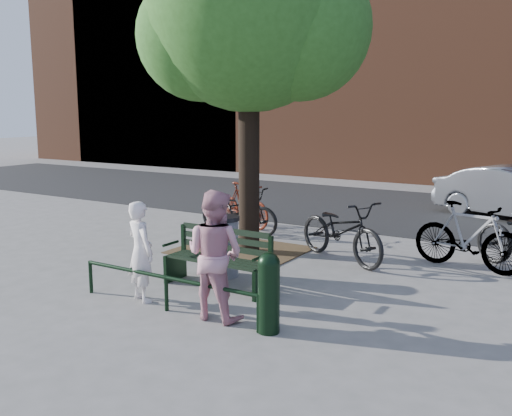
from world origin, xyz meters
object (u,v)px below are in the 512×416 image
Objects in this scene: bicycle_c at (341,230)px; person_left at (141,251)px; bollard at (269,290)px; litter_bin at (225,246)px; park_bench at (220,257)px; person_right at (215,255)px.

person_left is at bearing -177.80° from bicycle_c.
bollard is 1.01× the size of litter_bin.
litter_bin is at bearing 173.01° from bicycle_c.
park_bench is at bearing -62.86° from litter_bin.
litter_bin reaches higher than park_bench.
park_bench is 0.59m from litter_bin.
park_bench is 1.69× the size of bollard.
person_right reaches higher than bollard.
park_bench is 1.70× the size of litter_bin.
litter_bin is 2.31m from bicycle_c.
person_right is 1.70× the size of litter_bin.
person_left is 1.44× the size of litter_bin.
park_bench is 0.79× the size of bicycle_c.
litter_bin is at bearing 137.34° from bollard.
person_right is at bearing -161.26° from person_left.
person_right is (1.32, 0.00, 0.13)m from person_left.
person_left is (-0.60, -1.13, 0.26)m from park_bench.
park_bench is 1.18× the size of person_left.
person_left is 0.67× the size of bicycle_c.
litter_bin is at bearing 117.14° from park_bench.
person_right is 1.68× the size of bollard.
person_left is 1.43× the size of bollard.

